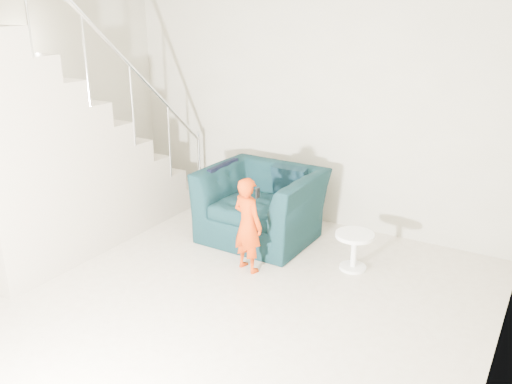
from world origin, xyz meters
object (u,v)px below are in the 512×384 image
(side_table, at_px, (354,245))
(staircase, at_px, (53,167))
(armchair, at_px, (261,205))
(toddler, at_px, (248,225))

(side_table, xyz_separation_m, staircase, (-3.01, -1.17, 0.68))
(armchair, relative_size, toddler, 1.27)
(staircase, bearing_deg, armchair, 37.22)
(armchair, height_order, toddler, toddler)
(side_table, bearing_deg, toddler, -149.01)
(armchair, bearing_deg, side_table, -8.22)
(armchair, height_order, side_table, armchair)
(side_table, distance_m, staircase, 3.30)
(toddler, xyz_separation_m, staircase, (-2.08, -0.61, 0.45))
(side_table, bearing_deg, armchair, 170.77)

